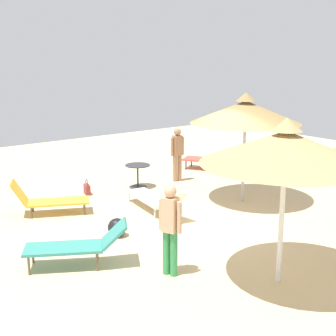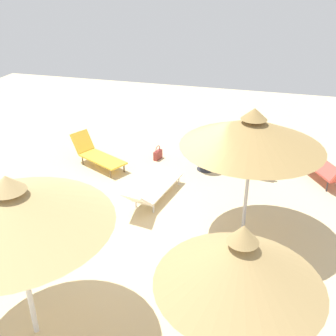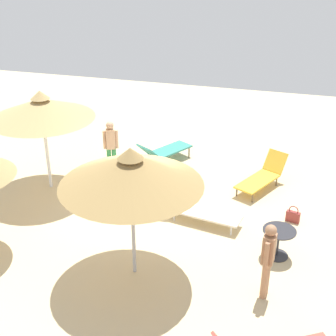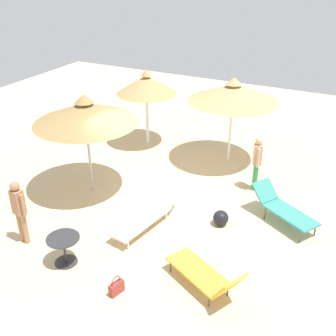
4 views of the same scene
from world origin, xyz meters
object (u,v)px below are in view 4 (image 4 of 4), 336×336
Objects in this scene: lounge_chair_back at (283,208)px; handbag at (116,287)px; parasol_umbrella_center at (146,85)px; beach_ball at (221,218)px; person_standing_near_right at (19,209)px; lounge_chair_far_right at (207,276)px; parasol_umbrella_near_right at (85,112)px; side_table_round at (64,246)px; lounge_chair_far_left at (149,213)px; parasol_umbrella_front at (233,93)px; person_standing_near_left at (257,161)px.

handbag is (-2.38, -4.01, -0.27)m from lounge_chair_back.
parasol_umbrella_center reaches higher than beach_ball.
lounge_chair_back is 1.16× the size of person_standing_near_right.
parasol_umbrella_near_right is at bearing 153.42° from lounge_chair_far_right.
person_standing_near_right is at bearing 171.33° from handbag.
parasol_umbrella_center reaches higher than side_table_round.
handbag reaches higher than beach_ball.
lounge_chair_far_right is 1.83m from handbag.
parasol_umbrella_near_right reaches higher than side_table_round.
lounge_chair_far_left is 3.07m from person_standing_near_right.
beach_ball is (3.92, 2.75, -0.73)m from person_standing_near_right.
parasol_umbrella_front is (2.89, 3.53, -0.04)m from parasol_umbrella_near_right.
lounge_chair_far_left is 2.31m from side_table_round.
beach_ball is at bearing -96.63° from person_standing_near_left.
person_standing_near_left is at bearing 60.87° from side_table_round.
lounge_chair_back reaches higher than lounge_chair_far_left.
lounge_chair_far_left is at bearing 40.44° from person_standing_near_right.
parasol_umbrella_center is 6.04× the size of handbag.
parasol_umbrella_front is at bearing 65.12° from person_standing_near_right.
parasol_umbrella_front is 1.18× the size of lounge_chair_far_left.
lounge_chair_far_right is (4.46, -2.23, -2.00)m from parasol_umbrella_near_right.
handbag is at bearing -10.43° from side_table_round.
lounge_chair_back is 2.62× the size of side_table_round.
lounge_chair_back is 4.77× the size of beach_ball.
lounge_chair_far_right reaches higher than lounge_chair_far_left.
person_standing_near_right is (0.00, -2.70, -1.45)m from parasol_umbrella_near_right.
lounge_chair_far_right reaches higher than beach_ball.
parasol_umbrella_near_right is at bearing -129.33° from parasol_umbrella_front.
parasol_umbrella_near_right is 4.56m from parasol_umbrella_front.
parasol_umbrella_center is at bearing 103.54° from side_table_round.
parasol_umbrella_center is at bearing 153.28° from lounge_chair_back.
lounge_chair_back is at bearing 43.71° from side_table_round.
lounge_chair_back is (0.80, 3.10, 0.05)m from lounge_chair_far_right.
parasol_umbrella_center is at bearing 93.11° from parasol_umbrella_near_right.
lounge_chair_far_left is 1.25× the size of lounge_chair_back.
side_table_round is 1.82× the size of beach_ball.
side_table_round is at bearing -76.46° from parasol_umbrella_center.
person_standing_near_right is 3.68× the size of handbag.
person_standing_near_left is (4.37, -1.44, -1.23)m from parasol_umbrella_center.
lounge_chair_far_left is at bearing -60.29° from parasol_umbrella_center.
side_table_round is at bearing -113.78° from lounge_chair_far_left.
person_standing_near_left and person_standing_near_right have the same top height.
person_standing_near_right is (-2.29, -1.95, 0.59)m from lounge_chair_far_left.
parasol_umbrella_center is 6.87m from side_table_round.
lounge_chair_back is (5.26, 0.87, -1.95)m from parasol_umbrella_near_right.
side_table_round is (1.36, -0.16, -0.46)m from person_standing_near_right.
person_standing_near_left is (-1.09, 1.31, 0.50)m from lounge_chair_back.
beach_ball is (3.92, 0.05, -2.17)m from parasol_umbrella_near_right.
parasol_umbrella_front is at bearing 50.67° from parasol_umbrella_near_right.
parasol_umbrella_center is 7.69m from lounge_chair_far_right.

